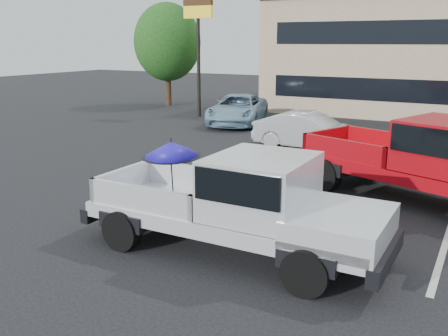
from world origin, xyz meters
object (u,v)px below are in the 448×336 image
at_px(motel_sign, 198,23).
at_px(blue_suv, 238,109).
at_px(silver_sedan, 310,131).
at_px(tree_left, 167,42).
at_px(red_pickup, 438,159).
at_px(silver_pickup, 249,200).

relative_size(motel_sign, blue_suv, 1.22).
bearing_deg(silver_sedan, blue_suv, 53.56).
xyz_separation_m(tree_left, blue_suv, (6.87, -4.21, -3.05)).
relative_size(tree_left, silver_sedan, 1.49).
bearing_deg(motel_sign, blue_suv, -22.80).
bearing_deg(motel_sign, silver_sedan, -33.21).
height_order(red_pickup, blue_suv, red_pickup).
relative_size(silver_pickup, blue_suv, 1.16).
relative_size(red_pickup, blue_suv, 1.34).
distance_m(red_pickup, blue_suv, 12.80).
bearing_deg(silver_pickup, motel_sign, 124.63).
relative_size(motel_sign, silver_pickup, 1.05).
xyz_separation_m(silver_pickup, blue_suv, (-7.00, 13.20, -0.37)).
relative_size(motel_sign, tree_left, 1.00).
distance_m(motel_sign, blue_suv, 5.04).
bearing_deg(blue_suv, tree_left, 133.23).
height_order(silver_pickup, red_pickup, silver_pickup).
height_order(motel_sign, red_pickup, motel_sign).
bearing_deg(tree_left, motel_sign, -36.87).
bearing_deg(red_pickup, tree_left, 162.74).
bearing_deg(silver_pickup, silver_sedan, 102.91).
distance_m(silver_pickup, red_pickup, 5.44).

